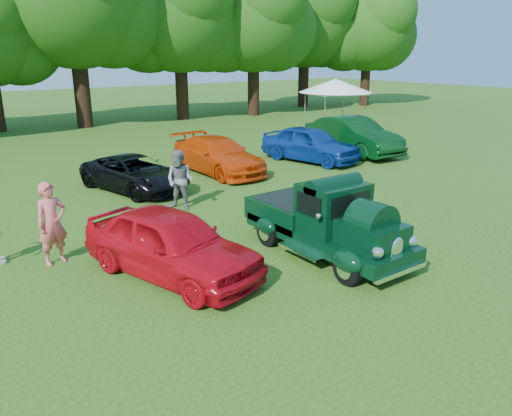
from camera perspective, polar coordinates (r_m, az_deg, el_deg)
ground at (r=11.91m, az=6.09°, el=-5.50°), size 120.00×120.00×0.00m
hero_pickup at (r=11.87m, az=7.98°, el=-1.69°), size 2.11×4.52×1.77m
red_convertible at (r=10.76m, az=-9.67°, el=-4.00°), size 2.87×4.62×1.47m
back_car_black at (r=17.78m, az=-13.68°, el=3.87°), size 2.93×4.65×1.20m
back_car_orange at (r=19.90m, az=-4.38°, el=6.03°), size 2.10×4.87×1.40m
back_car_blue at (r=22.08m, az=6.23°, el=7.30°), size 2.74×4.80×1.54m
back_car_green at (r=24.08m, az=11.02°, el=8.12°), size 2.14×5.26×1.70m
spectator_pink at (r=12.06m, az=-22.30°, el=-1.64°), size 0.77×0.59×1.90m
spectator_grey at (r=15.24m, az=-8.67°, el=3.15°), size 1.07×1.12×1.82m
canopy_tent at (r=29.84m, az=9.06°, el=13.59°), size 5.18×5.18×3.13m
tree_line at (r=33.34m, az=-22.16°, el=20.50°), size 62.60×10.51×12.49m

